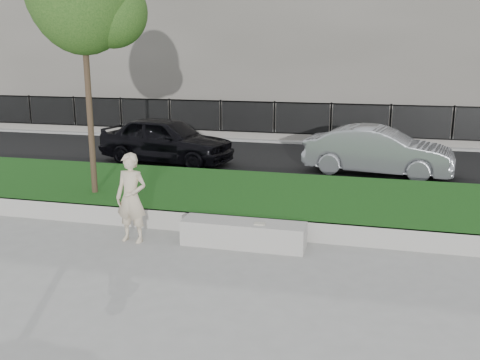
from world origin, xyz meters
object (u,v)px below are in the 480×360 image
(stone_bench, at_px, (243,234))
(car_dark, at_px, (166,140))
(car_silver, at_px, (378,151))
(man, at_px, (131,198))
(book, at_px, (260,224))

(stone_bench, height_order, car_dark, car_dark)
(car_dark, relative_size, car_silver, 1.04)
(stone_bench, distance_m, car_silver, 6.99)
(man, height_order, book, man)
(man, relative_size, book, 8.48)
(car_dark, bearing_deg, man, -153.70)
(book, height_order, car_dark, car_dark)
(stone_bench, xyz_separation_m, book, (0.33, -0.08, 0.25))
(car_dark, bearing_deg, book, -136.30)
(book, xyz_separation_m, car_silver, (2.07, 6.63, 0.25))
(book, relative_size, car_silver, 0.05)
(man, relative_size, car_silver, 0.41)
(stone_bench, bearing_deg, car_dark, 122.44)
(stone_bench, relative_size, car_silver, 0.55)
(book, bearing_deg, car_dark, 120.53)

